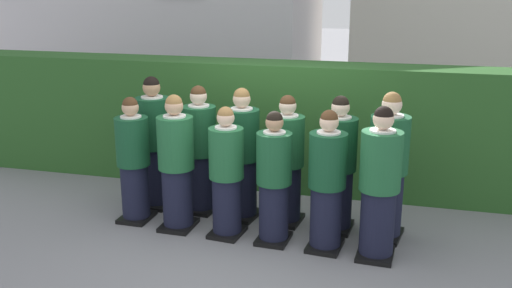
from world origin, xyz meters
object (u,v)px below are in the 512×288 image
at_px(student_rear_row_2, 242,157).
at_px(student_rear_row_4, 338,167).
at_px(student_front_row_3, 274,181).
at_px(student_rear_row_1, 200,152).
at_px(student_front_row_1, 176,166).
at_px(student_front_row_2, 227,176).
at_px(student_front_row_4, 327,184).
at_px(student_rear_row_0, 154,145).
at_px(student_front_row_5, 379,187).
at_px(student_rear_row_5, 388,170).
at_px(student_rear_row_3, 287,163).
at_px(student_front_row_0, 134,163).

height_order(student_rear_row_2, student_rear_row_4, student_rear_row_2).
xyz_separation_m(student_front_row_3, student_rear_row_1, (-1.12, 0.66, 0.06)).
relative_size(student_front_row_1, student_front_row_2, 1.06).
relative_size(student_rear_row_1, student_rear_row_4, 1.01).
xyz_separation_m(student_front_row_2, student_front_row_4, (1.16, -0.06, 0.02)).
height_order(student_front_row_4, student_rear_row_0, student_rear_row_0).
relative_size(student_front_row_2, student_rear_row_1, 0.94).
relative_size(student_front_row_4, student_front_row_5, 0.95).
relative_size(student_rear_row_0, student_rear_row_5, 1.01).
bearing_deg(student_rear_row_3, student_front_row_5, -30.34).
bearing_deg(student_rear_row_5, student_front_row_1, -171.35).
bearing_deg(student_rear_row_5, student_front_row_3, -159.95).
height_order(student_front_row_5, student_rear_row_5, student_rear_row_5).
bearing_deg(student_rear_row_3, student_front_row_1, -158.04).
xyz_separation_m(student_front_row_2, student_rear_row_0, (-1.19, 0.65, 0.09)).
distance_m(student_front_row_4, student_rear_row_3, 0.83).
distance_m(student_rear_row_1, student_rear_row_2, 0.58).
bearing_deg(student_rear_row_1, student_rear_row_2, -7.30).
bearing_deg(student_front_row_5, student_rear_row_5, 83.43).
xyz_separation_m(student_front_row_0, student_rear_row_0, (0.04, 0.52, 0.08)).
distance_m(student_front_row_5, student_rear_row_2, 1.82).
distance_m(student_front_row_2, student_rear_row_1, 0.84).
relative_size(student_front_row_0, student_rear_row_2, 0.94).
bearing_deg(student_rear_row_2, student_front_row_4, -28.69).
relative_size(student_front_row_5, student_rear_row_2, 1.01).
xyz_separation_m(student_front_row_2, student_front_row_5, (1.72, -0.12, 0.06)).
distance_m(student_rear_row_1, student_rear_row_5, 2.34).
distance_m(student_front_row_1, student_rear_row_2, 0.83).
distance_m(student_front_row_1, student_rear_row_3, 1.32).
bearing_deg(student_rear_row_4, student_front_row_2, -158.15).
relative_size(student_front_row_1, student_rear_row_3, 1.02).
relative_size(student_front_row_4, student_rear_row_3, 0.99).
bearing_deg(student_front_row_1, student_rear_row_5, 8.65).
distance_m(student_front_row_3, student_rear_row_4, 0.83).
xyz_separation_m(student_rear_row_2, student_rear_row_4, (1.19, -0.07, -0.01)).
relative_size(student_front_row_3, student_rear_row_2, 0.93).
bearing_deg(student_front_row_1, student_front_row_4, -3.46).
relative_size(student_front_row_0, student_front_row_4, 0.99).
bearing_deg(student_rear_row_4, student_rear_row_1, 175.27).
relative_size(student_rear_row_4, student_rear_row_5, 0.95).
height_order(student_front_row_3, student_rear_row_3, student_rear_row_3).
bearing_deg(student_rear_row_5, student_rear_row_0, 175.32).
bearing_deg(student_front_row_4, student_rear_row_2, 151.31).
relative_size(student_rear_row_2, student_rear_row_5, 0.96).
bearing_deg(student_rear_row_2, student_rear_row_0, 175.44).
distance_m(student_front_row_3, student_front_row_5, 1.16).
xyz_separation_m(student_front_row_4, student_rear_row_4, (0.05, 0.55, 0.02)).
height_order(student_front_row_5, student_rear_row_0, student_rear_row_0).
bearing_deg(student_front_row_0, student_rear_row_1, 36.16).
bearing_deg(student_rear_row_1, student_front_row_3, -30.70).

